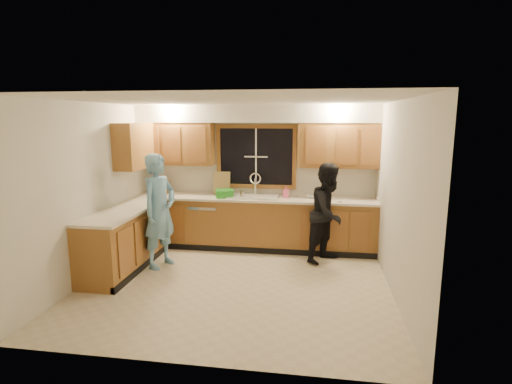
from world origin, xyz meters
TOP-DOWN VIEW (x-y plane):
  - floor at (0.00, 0.00)m, footprint 4.20×4.20m
  - ceiling at (0.00, 0.00)m, footprint 4.20×4.20m
  - wall_back at (0.00, 1.90)m, footprint 4.20×0.00m
  - wall_left at (-2.10, 0.00)m, footprint 0.00×3.80m
  - wall_right at (2.10, 0.00)m, footprint 0.00×3.80m
  - base_cabinets_back at (0.00, 1.60)m, footprint 4.20×0.60m
  - base_cabinets_left at (-1.80, 0.35)m, footprint 0.60×1.90m
  - countertop_back at (0.00, 1.58)m, footprint 4.20×0.63m
  - countertop_left at (-1.79, 0.35)m, footprint 0.63×1.90m
  - upper_cabinets_left at (-1.43, 1.73)m, footprint 1.35×0.33m
  - upper_cabinets_right at (1.43, 1.73)m, footprint 1.35×0.33m
  - upper_cabinets_return at (-1.94, 1.12)m, footprint 0.33×0.90m
  - soffit at (0.00, 1.72)m, footprint 4.20×0.35m
  - window_frame at (0.00, 1.89)m, footprint 1.44×0.03m
  - sink at (0.00, 1.60)m, footprint 0.86×0.52m
  - dishwasher at (-0.85, 1.59)m, footprint 0.60×0.56m
  - stove at (-1.80, -0.22)m, footprint 0.58×0.75m
  - man at (-1.29, 0.51)m, footprint 0.62×0.75m
  - woman at (1.29, 1.12)m, footprint 0.95×0.98m
  - knife_block at (-1.65, 1.74)m, footprint 0.17×0.16m
  - cutting_board at (-0.62, 1.82)m, footprint 0.31×0.12m
  - dish_crate at (-0.50, 1.52)m, footprint 0.37×0.35m
  - soap_bottle at (0.56, 1.64)m, footprint 0.10×0.10m
  - bowl at (1.01, 1.67)m, footprint 0.22×0.22m
  - can_left at (-0.41, 1.45)m, footprint 0.07×0.07m
  - can_right at (-0.19, 1.50)m, footprint 0.07×0.07m

SIDE VIEW (x-z plane):
  - floor at x=0.00m, z-range 0.00..0.00m
  - dishwasher at x=-0.85m, z-range 0.00..0.82m
  - base_cabinets_back at x=0.00m, z-range 0.00..0.88m
  - base_cabinets_left at x=-1.80m, z-range 0.00..0.88m
  - stove at x=-1.80m, z-range 0.00..0.90m
  - woman at x=1.29m, z-range 0.00..1.59m
  - sink at x=0.00m, z-range 0.58..1.15m
  - man at x=-1.29m, z-range 0.00..1.76m
  - countertop_back at x=0.00m, z-range 0.88..0.92m
  - countertop_left at x=-1.79m, z-range 0.88..0.92m
  - bowl at x=1.01m, z-range 0.92..0.97m
  - can_left at x=-0.41m, z-range 0.92..1.03m
  - can_right at x=-0.19m, z-range 0.92..1.04m
  - dish_crate at x=-0.50m, z-range 0.92..1.06m
  - soap_bottle at x=0.56m, z-range 0.92..1.13m
  - knife_block at x=-1.65m, z-range 0.92..1.15m
  - cutting_board at x=-0.62m, z-range 0.92..1.33m
  - wall_back at x=0.00m, z-range -0.85..3.35m
  - wall_left at x=-2.10m, z-range -0.65..3.15m
  - wall_right at x=2.10m, z-range -0.65..3.15m
  - window_frame at x=0.00m, z-range 1.03..2.17m
  - upper_cabinets_left at x=-1.43m, z-range 1.45..2.20m
  - upper_cabinets_right at x=1.43m, z-range 1.45..2.20m
  - upper_cabinets_return at x=-1.94m, z-range 1.45..2.20m
  - soffit at x=0.00m, z-range 2.20..2.50m
  - ceiling at x=0.00m, z-range 2.50..2.50m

